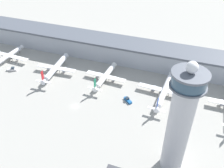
% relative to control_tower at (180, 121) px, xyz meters
% --- Properties ---
extents(ground_plane, '(1000.00, 1000.00, 0.00)m').
position_rel_control_tower_xyz_m(ground_plane, '(-68.60, 24.43, -31.81)').
color(ground_plane, '#9E9B93').
extents(terminal_building, '(248.08, 25.00, 17.39)m').
position_rel_control_tower_xyz_m(terminal_building, '(-68.60, 94.43, -23.02)').
color(terminal_building, '#A3A8B2').
rests_on(terminal_building, ground).
extents(control_tower, '(15.57, 15.57, 63.56)m').
position_rel_control_tower_xyz_m(control_tower, '(0.00, 0.00, 0.00)').
color(control_tower, '#BCBCC1').
rests_on(control_tower, ground).
extents(airplane_gate_alpha, '(37.87, 35.62, 12.22)m').
position_rel_control_tower_xyz_m(airplane_gate_alpha, '(-149.72, 60.15, -27.37)').
color(airplane_gate_alpha, white).
rests_on(airplane_gate_alpha, ground).
extents(airplane_gate_bravo, '(32.93, 42.25, 13.94)m').
position_rel_control_tower_xyz_m(airplane_gate_bravo, '(-101.28, 56.20, -27.12)').
color(airplane_gate_bravo, silver).
rests_on(airplane_gate_bravo, ground).
extents(airplane_gate_charlie, '(32.40, 37.48, 12.70)m').
position_rel_control_tower_xyz_m(airplane_gate_charlie, '(-59.82, 59.47, -27.68)').
color(airplane_gate_charlie, white).
rests_on(airplane_gate_charlie, ground).
extents(airplane_gate_delta, '(38.96, 45.77, 13.16)m').
position_rel_control_tower_xyz_m(airplane_gate_delta, '(-13.61, 56.88, -27.64)').
color(airplane_gate_delta, white).
rests_on(airplane_gate_delta, ground).
extents(service_truck_catering, '(7.16, 6.67, 2.68)m').
position_rel_control_tower_xyz_m(service_truck_catering, '(-36.33, 41.80, -30.88)').
color(service_truck_catering, black).
rests_on(service_truck_catering, ground).
extents(service_truck_fuel, '(8.30, 5.22, 3.02)m').
position_rel_control_tower_xyz_m(service_truck_fuel, '(-137.06, 47.03, -30.76)').
color(service_truck_fuel, black).
rests_on(service_truck_fuel, ground).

